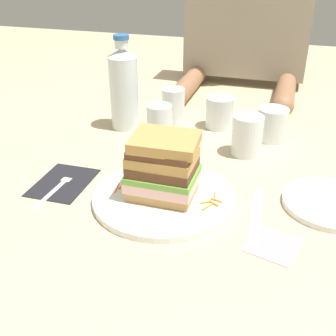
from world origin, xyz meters
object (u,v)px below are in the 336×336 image
(sandwich, at_px, (164,166))
(empty_tumbler_2, at_px, (272,124))
(main_plate, at_px, (163,196))
(napkin_pink, at_px, (273,245))
(empty_tumbler_1, at_px, (160,123))
(diner_across, at_px, (249,6))
(napkin_dark, at_px, (64,181))
(juice_glass, at_px, (247,138))
(side_plate, at_px, (330,204))
(fork, at_px, (58,185))
(knife, at_px, (255,220))
(water_bottle, at_px, (124,88))
(empty_tumbler_3, at_px, (219,113))
(empty_tumbler_0, at_px, (173,106))

(sandwich, xyz_separation_m, empty_tumbler_2, (0.17, 0.34, -0.03))
(main_plate, distance_m, napkin_pink, 0.23)
(empty_tumbler_1, relative_size, diner_across, 0.17)
(empty_tumbler_1, bearing_deg, napkin_dark, -116.58)
(sandwich, distance_m, empty_tumbler_2, 0.38)
(sandwich, bearing_deg, main_plate, -178.42)
(juice_glass, height_order, side_plate, juice_glass)
(fork, height_order, napkin_pink, fork)
(fork, distance_m, empty_tumbler_2, 0.53)
(side_plate, relative_size, napkin_pink, 2.19)
(empty_tumbler_1, xyz_separation_m, diner_across, (0.13, 0.54, 0.21))
(knife, bearing_deg, water_bottle, 139.43)
(empty_tumbler_2, height_order, diner_across, diner_across)
(napkin_dark, xyz_separation_m, empty_tumbler_3, (0.25, 0.38, 0.04))
(water_bottle, xyz_separation_m, empty_tumbler_1, (0.11, -0.06, -0.06))
(fork, relative_size, empty_tumbler_3, 2.02)
(knife, distance_m, napkin_pink, 0.07)
(juice_glass, bearing_deg, knife, -78.46)
(diner_across, bearing_deg, empty_tumbler_1, -103.41)
(water_bottle, height_order, empty_tumbler_1, water_bottle)
(sandwich, bearing_deg, fork, -174.56)
(sandwich, distance_m, empty_tumbler_1, 0.27)
(napkin_dark, bearing_deg, side_plate, 7.31)
(side_plate, relative_size, diner_across, 0.33)
(napkin_dark, relative_size, empty_tumbler_0, 1.51)
(knife, xyz_separation_m, empty_tumbler_3, (-0.14, 0.40, 0.04))
(fork, height_order, side_plate, side_plate)
(empty_tumbler_2, relative_size, side_plate, 0.46)
(empty_tumbler_1, bearing_deg, empty_tumbler_2, 18.56)
(fork, relative_size, empty_tumbler_0, 1.77)
(main_plate, distance_m, water_bottle, 0.38)
(napkin_dark, relative_size, water_bottle, 0.59)
(napkin_dark, bearing_deg, empty_tumbler_3, 56.55)
(fork, xyz_separation_m, napkin_pink, (0.43, -0.06, -0.00))
(empty_tumbler_0, xyz_separation_m, empty_tumbler_3, (0.13, 0.00, -0.01))
(empty_tumbler_1, xyz_separation_m, side_plate, (0.40, -0.18, -0.04))
(fork, distance_m, diner_across, 0.89)
(sandwich, relative_size, juice_glass, 1.37)
(empty_tumbler_3, bearing_deg, side_plate, -48.85)
(empty_tumbler_3, bearing_deg, juice_glass, -56.91)
(napkin_dark, distance_m, empty_tumbler_1, 0.28)
(empty_tumbler_1, xyz_separation_m, empty_tumbler_2, (0.26, 0.09, -0.01))
(side_plate, bearing_deg, water_bottle, 154.85)
(diner_across, bearing_deg, sandwich, -92.71)
(empty_tumbler_0, height_order, empty_tumbler_1, empty_tumbler_0)
(fork, bearing_deg, side_plate, 9.68)
(juice_glass, xyz_separation_m, diner_across, (-0.09, 0.55, 0.21))
(empty_tumbler_2, bearing_deg, fork, -137.14)
(fork, distance_m, knife, 0.39)
(knife, height_order, empty_tumbler_3, empty_tumbler_3)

